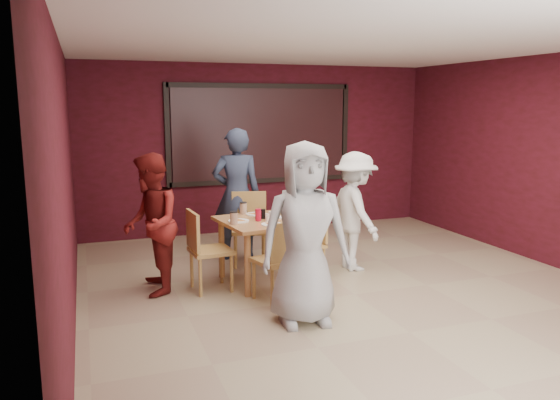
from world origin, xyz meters
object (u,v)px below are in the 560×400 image
object	(u,v)px
dining_table	(264,227)
diner_right	(355,211)
chair_left	(204,246)
diner_front	(305,234)
diner_back	(237,194)
chair_right	(313,240)
chair_back	(249,224)
diner_left	(151,224)
chair_front	(281,256)

from	to	relation	value
dining_table	diner_right	world-z (taller)	diner_right
chair_left	diner_front	bearing A→B (deg)	-59.35
diner_front	chair_left	bearing A→B (deg)	127.95
chair_left	diner_front	world-z (taller)	diner_front
chair_left	dining_table	bearing A→B (deg)	6.15
diner_front	diner_back	bearing A→B (deg)	97.73
diner_front	chair_right	bearing A→B (deg)	71.14
chair_back	diner_left	size ratio (longest dim) A/B	0.60
diner_front	diner_right	size ratio (longest dim) A/B	1.17
chair_front	diner_right	world-z (taller)	diner_right
dining_table	diner_left	world-z (taller)	diner_left
chair_left	diner_right	world-z (taller)	diner_right
chair_right	diner_left	distance (m)	2.03
chair_left	diner_left	bearing A→B (deg)	166.99
dining_table	diner_left	distance (m)	1.33
diner_back	diner_left	size ratio (longest dim) A/B	1.13
chair_left	diner_right	size ratio (longest dim) A/B	0.61
dining_table	diner_right	xyz separation A→B (m)	(1.28, 0.09, 0.09)
diner_back	diner_left	bearing A→B (deg)	50.65
diner_front	diner_right	bearing A→B (deg)	55.00
chair_left	chair_right	bearing A→B (deg)	5.78
chair_left	diner_front	size ratio (longest dim) A/B	0.52
chair_front	diner_front	world-z (taller)	diner_front
diner_front	diner_back	size ratio (longest dim) A/B	0.99
chair_front	chair_right	size ratio (longest dim) A/B	1.15
dining_table	chair_right	xyz separation A→B (m)	(0.67, 0.06, -0.23)
diner_front	chair_front	bearing A→B (deg)	100.95
chair_right	diner_right	world-z (taller)	diner_right
dining_table	chair_left	xyz separation A→B (m)	(-0.75, -0.08, -0.15)
chair_back	chair_right	size ratio (longest dim) A/B	1.21
diner_back	chair_back	bearing A→B (deg)	120.36
chair_right	diner_back	world-z (taller)	diner_back
dining_table	diner_left	xyz separation A→B (m)	(-1.32, 0.05, 0.13)
chair_left	chair_right	distance (m)	1.43
diner_left	chair_right	bearing A→B (deg)	95.62
diner_left	dining_table	bearing A→B (deg)	93.05
diner_back	chair_right	bearing A→B (deg)	135.16
chair_left	chair_right	world-z (taller)	chair_left
chair_front	diner_right	xyz separation A→B (m)	(1.33, 0.83, 0.25)
diner_front	dining_table	bearing A→B (deg)	96.85
diner_left	diner_right	distance (m)	2.61
dining_table	chair_back	world-z (taller)	chair_back
diner_left	diner_right	size ratio (longest dim) A/B	1.04
chair_left	chair_back	bearing A→B (deg)	48.14
dining_table	diner_front	xyz separation A→B (m)	(-0.01, -1.33, 0.22)
diner_right	diner_front	bearing A→B (deg)	137.20
chair_front	chair_right	distance (m)	1.08
chair_front	diner_right	size ratio (longest dim) A/B	0.60
dining_table	chair_back	distance (m)	0.84
chair_back	chair_left	distance (m)	1.22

